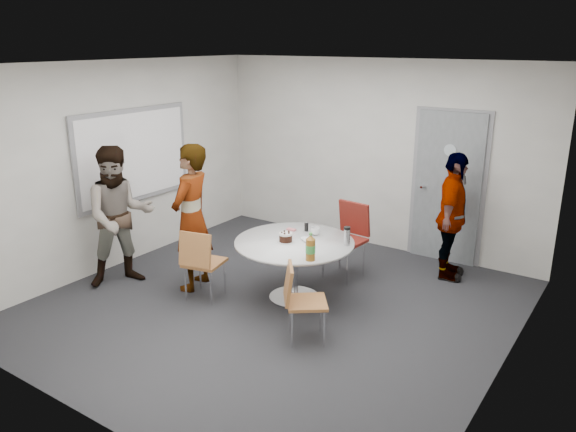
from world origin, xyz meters
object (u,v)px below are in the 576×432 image
Objects in this scene: table at (296,250)px; person_right at (452,217)px; whiteboard at (134,155)px; chair_far at (349,232)px; chair_near_left at (200,258)px; person_main at (192,218)px; door at (448,188)px; person_left at (120,216)px; chair_near_right at (299,296)px.

person_right is (1.26, 1.64, 0.19)m from table.
chair_far is at bearing 21.24° from whiteboard.
chair_near_left is 3.15m from person_right.
table is 0.77× the size of person_main.
door is 1.22× the size of person_left.
person_main is at bearing -32.42° from person_left.
table reaches higher than chair_near_right.
chair_near_left is 1.94m from chair_far.
person_main is at bearing -162.03° from table.
chair_near_left is at bearing 41.27° from person_main.
person_main reaches higher than person_left.
whiteboard is at bearing -147.34° from door.
person_main is at bearing -13.88° from whiteboard.
whiteboard is at bearing 27.08° from chair_far.
table is 1.00m from chair_far.
person_main is at bearing -139.29° from chair_near_right.
chair_far is 0.59× the size of person_right.
chair_near_left is 0.53× the size of person_right.
person_left reaches higher than chair_near_right.
door is 2.19× the size of chair_far.
door is at bearing 126.02° from person_main.
table is 1.43× the size of chair_far.
table is at bearing 177.64° from chair_near_right.
chair_far is at bearing -124.35° from door.
chair_far is at bearing 109.74° from person_right.
person_right is (1.10, 0.65, 0.22)m from chair_far.
person_right is at bearing 34.01° from chair_near_left.
chair_far is 1.99m from person_main.
door is 1.12× the size of whiteboard.
person_left is (-2.60, -0.03, 0.38)m from chair_near_right.
chair_near_right is 0.85× the size of chair_far.
person_left is at bearing -126.85° from chair_near_right.
door is 4.29m from person_left.
person_left is (-2.05, -0.80, 0.25)m from table.
whiteboard is 2.18× the size of chair_near_left.
chair_near_right is (-0.45, -2.98, -0.53)m from door.
person_right is (0.27, -0.57, -0.21)m from door.
chair_near_left is 0.50× the size of person_left.
chair_far reaches higher than chair_near_right.
door is 1.30× the size of person_right.
whiteboard is (-3.56, -2.28, 0.42)m from door.
whiteboard reaches higher than chair_near_left.
person_right is (3.83, 1.71, -0.63)m from whiteboard.
person_main reaches higher than chair_near_left.
person_left is (-3.05, -3.01, -0.15)m from door.
chair_far is at bearing 80.73° from table.
person_left reaches higher than person_right.
table is 1.59× the size of chair_near_left.
person_main is 3.23m from person_right.
table is 0.79× the size of person_left.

